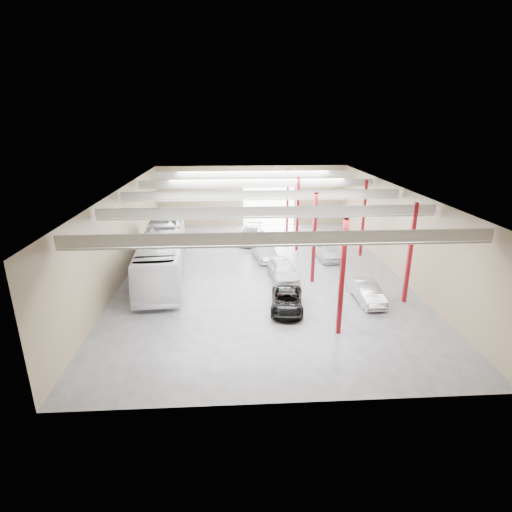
{
  "coord_description": "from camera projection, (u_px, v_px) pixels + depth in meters",
  "views": [
    {
      "loc": [
        -2.35,
        -30.68,
        12.06
      ],
      "look_at": [
        -0.61,
        -2.01,
        2.2
      ],
      "focal_mm": 28.0,
      "sensor_mm": 36.0,
      "label": 1
    }
  ],
  "objects": [
    {
      "name": "coach_bus",
      "position": [
        163.0,
        255.0,
        31.55
      ],
      "size": [
        4.17,
        13.54,
        3.71
      ],
      "primitive_type": "imported",
      "rotation": [
        0.0,
        0.0,
        0.08
      ],
      "color": "white",
      "rests_on": "ground"
    },
    {
      "name": "depot_shell",
      "position": [
        263.0,
        213.0,
        31.86
      ],
      "size": [
        22.12,
        32.12,
        7.06
      ],
      "color": "#504F55",
      "rests_on": "ground"
    },
    {
      "name": "car_row_a",
      "position": [
        283.0,
        270.0,
        31.37
      ],
      "size": [
        2.37,
        4.98,
        1.64
      ],
      "primitive_type": "imported",
      "rotation": [
        0.0,
        0.0,
        0.09
      ],
      "color": "silver",
      "rests_on": "ground"
    },
    {
      "name": "car_right_near",
      "position": [
        367.0,
        292.0,
        27.73
      ],
      "size": [
        1.62,
        4.32,
        1.41
      ],
      "primitive_type": "imported",
      "rotation": [
        0.0,
        0.0,
        0.03
      ],
      "color": "#A1A1A5",
      "rests_on": "ground"
    },
    {
      "name": "black_sedan",
      "position": [
        287.0,
        301.0,
        26.5
      ],
      "size": [
        2.65,
        4.75,
        1.26
      ],
      "primitive_type": "imported",
      "rotation": [
        0.0,
        0.0,
        -0.13
      ],
      "color": "black",
      "rests_on": "ground"
    },
    {
      "name": "car_right_far",
      "position": [
        326.0,
        251.0,
        36.19
      ],
      "size": [
        2.22,
        4.47,
        1.46
      ],
      "primitive_type": "imported",
      "rotation": [
        0.0,
        0.0,
        0.12
      ],
      "color": "silver",
      "rests_on": "ground"
    },
    {
      "name": "car_row_c",
      "position": [
        251.0,
        235.0,
        41.24
      ],
      "size": [
        3.08,
        5.6,
        1.54
      ],
      "primitive_type": "imported",
      "rotation": [
        0.0,
        0.0,
        -0.18
      ],
      "color": "gray",
      "rests_on": "ground"
    },
    {
      "name": "car_row_b",
      "position": [
        264.0,
        251.0,
        36.24
      ],
      "size": [
        2.3,
        4.81,
        1.52
      ],
      "primitive_type": "imported",
      "rotation": [
        0.0,
        0.0,
        0.15
      ],
      "color": "#B4B3B8",
      "rests_on": "ground"
    }
  ]
}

